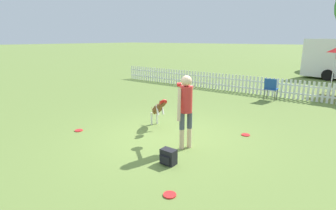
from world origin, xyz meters
TOP-DOWN VIEW (x-y plane):
  - ground_plane at (0.00, 0.00)m, footprint 240.00×240.00m
  - handler_person at (0.65, -0.28)m, footprint 0.83×0.99m
  - leaping_dog at (-0.80, 0.48)m, footprint 0.96×0.60m
  - frisbee_near_handler at (-2.37, -1.14)m, footprint 0.22×0.22m
  - frisbee_near_dog at (1.50, 1.38)m, footprint 0.22×0.22m
  - frisbee_midfield at (1.55, -2.08)m, footprint 0.22×0.22m
  - backpack_on_grass at (0.85, -1.20)m, footprint 0.32×0.24m
  - picket_fence at (0.00, 6.85)m, footprint 16.60×0.04m
  - folding_chair_center at (0.76, 5.95)m, footprint 0.50×0.52m

SIDE VIEW (x-z plane):
  - ground_plane at x=0.00m, z-range 0.00..0.00m
  - frisbee_near_handler at x=-2.37m, z-range 0.00..0.02m
  - frisbee_near_dog at x=1.50m, z-range 0.00..0.02m
  - frisbee_midfield at x=1.55m, z-range 0.00..0.02m
  - backpack_on_grass at x=0.85m, z-range 0.00..0.32m
  - picket_fence at x=0.00m, z-range 0.00..0.83m
  - folding_chair_center at x=0.76m, z-range 0.10..1.03m
  - leaping_dog at x=-0.80m, z-range 0.10..1.03m
  - handler_person at x=0.65m, z-range 0.23..1.96m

